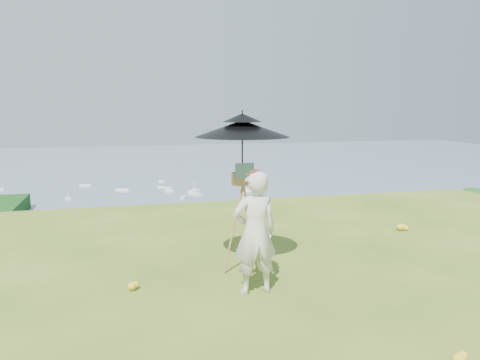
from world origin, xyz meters
name	(u,v)px	position (x,y,z in m)	size (l,w,h in m)	color
ground	(353,331)	(0.00, 0.00, 0.00)	(14.00, 14.00, 0.00)	#496D1F
shoreline_tier	(140,328)	(0.00, 75.00, -36.00)	(170.00, 28.00, 8.00)	#655D51
bay_water	(125,179)	(0.00, 240.00, -34.00)	(700.00, 700.00, 0.00)	slate
slope_trees	(153,309)	(0.00, 35.00, -15.00)	(110.00, 50.00, 6.00)	#1D5519
harbor_town	(139,293)	(0.00, 75.00, -29.50)	(110.00, 22.00, 5.00)	silver
moored_boats	(91,213)	(-12.50, 161.00, -33.65)	(140.00, 140.00, 0.70)	white
wildflowers	(342,315)	(0.00, 0.25, 0.06)	(10.00, 10.50, 0.12)	yellow
painter	(255,233)	(-0.69, 1.23, 0.76)	(0.56, 0.37, 1.53)	silver
field_easel	(243,220)	(-0.67, 1.84, 0.78)	(0.59, 0.59, 1.55)	#9A6240
sun_umbrella	(242,147)	(-0.68, 1.87, 1.76)	(1.25, 1.25, 0.96)	black
painter_cap	(255,174)	(-0.69, 1.23, 1.49)	(0.20, 0.24, 0.10)	#E07A84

